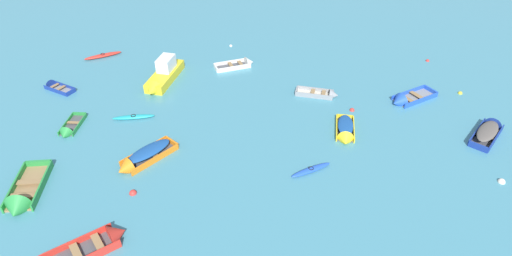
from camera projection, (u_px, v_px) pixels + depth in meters
rowboat_red_near_left at (100, 243)px, 22.12m from camera, size 4.10×3.86×1.31m
rowboat_blue_cluster_outer at (404, 100)px, 33.35m from camera, size 4.11×3.51×1.32m
motor_launch_yellow_foreground_center at (163, 76)px, 35.71m from camera, size 2.14×5.68×2.09m
rowboat_deep_blue_near_right at (489, 129)px, 29.98m from camera, size 3.24×4.02×1.22m
rowboat_green_back_row_center at (22, 200)px, 24.57m from camera, size 2.50×4.78×1.54m
kayak_turquoise_far_left at (134, 117)px, 31.57m from camera, size 3.08×1.22×0.29m
rowboat_grey_outer_left at (325, 94)px, 34.07m from camera, size 3.46×1.40×0.95m
rowboat_white_near_camera at (242, 64)px, 38.28m from camera, size 3.68×2.57×1.11m
rowboat_orange_outer_right at (141, 159)px, 27.40m from camera, size 3.50×4.15×1.23m
kayak_red_midfield_left at (103, 55)px, 39.70m from camera, size 3.10×2.34×0.32m
kayak_blue_back_row_left at (311, 170)px, 26.85m from camera, size 2.62×1.96×0.27m
rowboat_yellow_cluster_inner at (345, 132)px, 29.85m from camera, size 1.40×3.43×1.15m
rowboat_deep_blue_far_right at (53, 86)px, 35.17m from camera, size 3.09×1.97×0.89m
rowboat_green_far_back at (68, 131)px, 30.16m from camera, size 1.18×3.00×0.96m
mooring_buoy_between_boats_left at (460, 93)px, 34.52m from camera, size 0.36×0.36×0.36m
mooring_buoy_midfield at (427, 61)px, 39.14m from camera, size 0.33×0.33×0.33m
mooring_buoy_trailing at (231, 46)px, 41.70m from camera, size 0.29×0.29×0.29m
mooring_buoy_central at (133, 193)px, 25.34m from camera, size 0.45×0.45×0.45m
mooring_buoy_near_foreground at (501, 182)px, 26.13m from camera, size 0.45×0.45×0.45m
mooring_buoy_far_field at (352, 110)px, 32.53m from camera, size 0.38×0.38×0.38m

